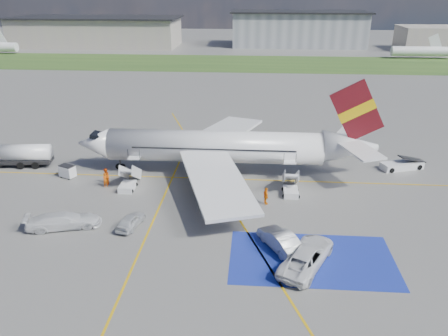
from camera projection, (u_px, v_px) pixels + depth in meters
The scene contains 21 objects.
ground at pixel (201, 230), 41.67m from camera, with size 400.00×400.00×0.00m, color #60605E.
grass_strip at pixel (240, 63), 128.91m from camera, with size 400.00×30.00×0.01m, color #2D4C1E.
taxiway_line_main at pixel (213, 179), 52.69m from camera, with size 120.00×0.20×0.01m, color gold.
taxiway_line_cross at pixel (119, 297), 32.83m from camera, with size 0.20×60.00×0.01m, color gold.
taxiway_line_diag at pixel (213, 179), 52.69m from camera, with size 0.20×60.00×0.01m, color gold.
staging_box at pixel (312, 259), 37.32m from camera, with size 14.00×8.00×0.01m, color #192C9B.
terminal_west at pixel (97, 32), 162.81m from camera, with size 60.00×22.00×10.00m, color #A0998A.
terminal_centre at pixel (298, 29), 161.96m from camera, with size 48.00×18.00×12.00m, color gray.
airliner at pixel (227, 147), 53.11m from camera, with size 36.81×32.95×11.92m.
airstairs_fwd at pixel (128, 183), 50.06m from camera, with size 1.90×5.20×3.60m.
airstairs_aft at pixel (290, 188), 48.82m from camera, with size 1.90×5.20×3.60m.
fuel_tanker at pixel (18, 157), 55.88m from camera, with size 8.72×3.25×2.91m.
gpu_cart at pixel (67, 172), 52.79m from camera, with size 2.17×1.83×1.56m.
belt_loader at pixel (402, 166), 55.35m from camera, with size 5.93×3.53×1.72m.
car_silver_a at pixel (131, 221), 41.99m from camera, with size 1.56×3.88×1.32m, color #B7BABF.
car_silver_b at pixel (280, 240), 38.54m from camera, with size 1.82×5.22×1.72m, color #B2B5B9.
van_white_a at pixel (307, 253), 36.21m from camera, with size 2.69×5.83×2.19m, color white.
van_white_b at pixel (63, 218), 41.75m from camera, with size 2.13×5.24×2.05m, color silver.
crew_fwd at pixel (106, 180), 50.24m from camera, with size 0.64×0.42×1.75m, color #E1590B.
crew_nose at pixel (106, 177), 50.82m from camera, with size 0.96×0.75×1.97m, color #FF5C0D.
crew_aft at pixel (266, 196), 46.28m from camera, with size 1.11×0.46×1.90m, color orange.
Camera 1 is at (4.80, -35.79, 21.74)m, focal length 35.00 mm.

